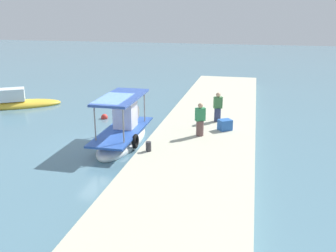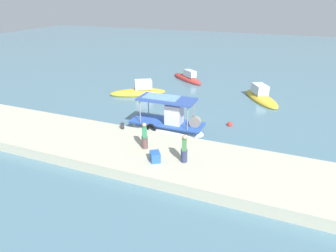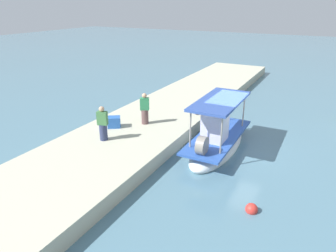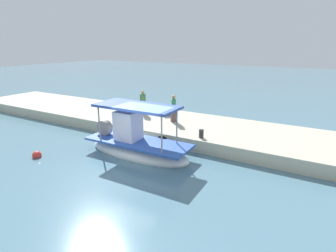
# 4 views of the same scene
# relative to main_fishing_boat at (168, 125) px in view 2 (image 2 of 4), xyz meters

# --- Properties ---
(ground_plane) EXTENTS (120.00, 120.00, 0.00)m
(ground_plane) POSITION_rel_main_fishing_boat_xyz_m (-0.59, 0.76, -0.49)
(ground_plane) COLOR slate
(dock_quay) EXTENTS (36.00, 5.06, 0.66)m
(dock_quay) POSITION_rel_main_fishing_boat_xyz_m (-0.59, -4.12, -0.16)
(dock_quay) COLOR beige
(dock_quay) RESTS_ON ground_plane
(main_fishing_boat) EXTENTS (5.51, 1.98, 2.84)m
(main_fishing_boat) POSITION_rel_main_fishing_boat_xyz_m (0.00, 0.00, 0.00)
(main_fishing_boat) COLOR white
(main_fishing_boat) RESTS_ON ground_plane
(fisherman_near_bollard) EXTENTS (0.45, 0.52, 1.63)m
(fisherman_near_bollard) POSITION_rel_main_fishing_boat_xyz_m (2.75, -4.56, 0.91)
(fisherman_near_bollard) COLOR navy
(fisherman_near_bollard) RESTS_ON dock_quay
(fisherman_by_crate) EXTENTS (0.50, 0.53, 1.65)m
(fisherman_by_crate) POSITION_rel_main_fishing_boat_xyz_m (0.09, -3.96, 0.92)
(fisherman_by_crate) COLOR brown
(fisherman_by_crate) RESTS_ON dock_quay
(mooring_bollard) EXTENTS (0.24, 0.24, 0.43)m
(mooring_bollard) POSITION_rel_main_fishing_boat_xyz_m (-2.53, -2.08, 0.39)
(mooring_bollard) COLOR #2D2D33
(mooring_bollard) RESTS_ON dock_quay
(cargo_crate) EXTENTS (0.78, 0.81, 0.55)m
(cargo_crate) POSITION_rel_main_fishing_boat_xyz_m (1.26, -5.10, 0.45)
(cargo_crate) COLOR #2A5FB3
(cargo_crate) RESTS_ON dock_quay
(marker_buoy) EXTENTS (0.43, 0.43, 0.43)m
(marker_buoy) POSITION_rel_main_fishing_boat_xyz_m (3.97, 2.67, -0.40)
(marker_buoy) COLOR red
(marker_buoy) RESTS_ON ground_plane
(moored_boat_near) EXTENTS (4.82, 4.11, 1.51)m
(moored_boat_near) POSITION_rel_main_fishing_boat_xyz_m (-2.95, 13.49, -0.24)
(moored_boat_near) COLOR #BD3531
(moored_boat_near) RESTS_ON ground_plane
(moored_boat_mid) EXTENTS (5.57, 4.29, 1.66)m
(moored_boat_mid) POSITION_rel_main_fishing_boat_xyz_m (-5.85, 6.90, -0.21)
(moored_boat_mid) COLOR gold
(moored_boat_mid) RESTS_ON ground_plane
(moored_boat_far) EXTENTS (4.35, 5.54, 1.57)m
(moored_boat_far) POSITION_rel_main_fishing_boat_xyz_m (5.56, 9.73, -0.25)
(moored_boat_far) COLOR gold
(moored_boat_far) RESTS_ON ground_plane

